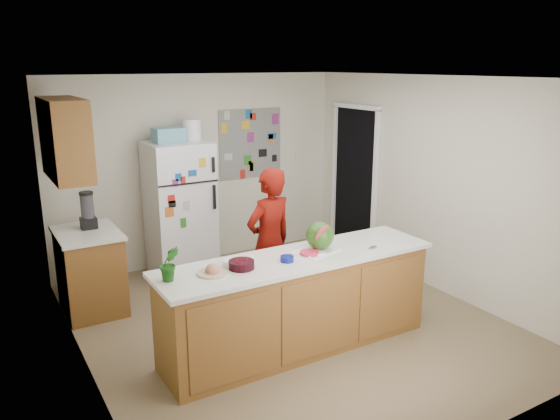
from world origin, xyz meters
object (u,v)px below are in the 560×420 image
refrigerator (180,209)px  watermelon (320,235)px  cherry_bowl (242,265)px  person (269,242)px

refrigerator → watermelon: refrigerator is taller
watermelon → refrigerator: bearing=102.6°
refrigerator → watermelon: 2.40m
cherry_bowl → person: bearing=47.7°
watermelon → cherry_bowl: bearing=-176.4°
watermelon → person: bearing=99.1°
refrigerator → person: size_ratio=1.06×
refrigerator → person: 1.63m
person → watermelon: size_ratio=6.01×
refrigerator → person: bearing=-75.7°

